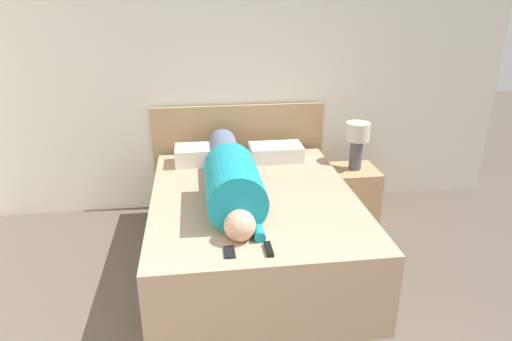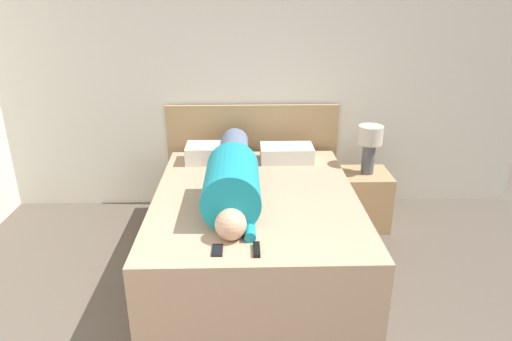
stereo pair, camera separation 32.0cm
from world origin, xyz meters
name	(u,v)px [view 2 (the right image)]	position (x,y,z in m)	size (l,w,h in m)	color
wall_back	(234,73)	(0.00, 3.30, 1.30)	(5.57, 0.06, 2.60)	silver
bed	(255,229)	(0.17, 2.15, 0.30)	(1.52, 1.95, 0.59)	tan
headboard	(253,156)	(0.17, 3.23, 0.51)	(1.64, 0.04, 1.02)	tan
nightstand	(364,199)	(1.17, 2.75, 0.26)	(0.41, 0.41, 0.51)	tan
table_lamp	(370,143)	(1.17, 2.75, 0.80)	(0.21, 0.21, 0.43)	#4C4C51
person_lying	(233,176)	(0.00, 2.12, 0.76)	(0.38, 1.68, 0.38)	tan
pillow_near_headboard	(214,153)	(-0.18, 2.88, 0.67)	(0.49, 0.28, 0.15)	silver
pillow_second	(287,153)	(0.47, 2.88, 0.66)	(0.47, 0.28, 0.14)	silver
tv_remote	(257,250)	(0.15, 1.35, 0.60)	(0.04, 0.15, 0.02)	black
cell_phone	(217,250)	(-0.08, 1.36, 0.60)	(0.06, 0.13, 0.01)	black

